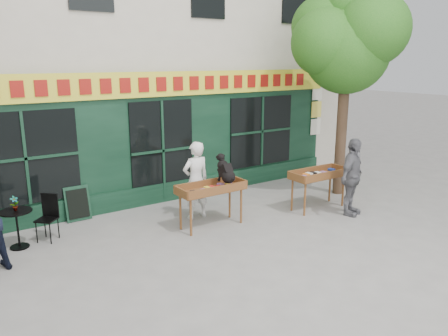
# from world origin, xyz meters

# --- Properties ---
(ground) EXTENTS (80.00, 80.00, 0.00)m
(ground) POSITION_xyz_m (0.00, 0.00, 0.00)
(ground) COLOR slate
(ground) RESTS_ON ground
(building) EXTENTS (14.00, 7.26, 10.00)m
(building) POSITION_xyz_m (0.00, 5.97, 4.97)
(building) COLOR beige
(building) RESTS_ON ground
(street_tree) EXTENTS (3.05, 2.90, 5.60)m
(street_tree) POSITION_xyz_m (4.34, 0.36, 4.11)
(street_tree) COLOR #382619
(street_tree) RESTS_ON ground
(book_cart_center) EXTENTS (1.50, 0.63, 0.99)m
(book_cart_center) POSITION_xyz_m (0.08, 0.18, 0.82)
(book_cart_center) COLOR brown
(book_cart_center) RESTS_ON ground
(dog) EXTENTS (0.34, 0.60, 0.60)m
(dog) POSITION_xyz_m (0.43, 0.13, 1.29)
(dog) COLOR black
(dog) RESTS_ON book_cart_center
(woman) EXTENTS (0.66, 0.43, 1.80)m
(woman) POSITION_xyz_m (0.08, 0.83, 0.90)
(woman) COLOR white
(woman) RESTS_ON ground
(book_cart_right) EXTENTS (1.51, 0.64, 0.99)m
(book_cart_right) POSITION_xyz_m (2.90, -0.29, 0.82)
(book_cart_right) COLOR brown
(book_cart_right) RESTS_ON ground
(man_right) EXTENTS (1.16, 0.78, 1.83)m
(man_right) POSITION_xyz_m (3.20, -1.04, 0.92)
(man_right) COLOR #5D5D63
(man_right) RESTS_ON ground
(bistro_table) EXTENTS (0.60, 0.60, 0.76)m
(bistro_table) POSITION_xyz_m (-3.64, 1.33, 0.54)
(bistro_table) COLOR black
(bistro_table) RESTS_ON ground
(bistro_chair_right) EXTENTS (0.51, 0.51, 0.95)m
(bistro_chair_right) POSITION_xyz_m (-3.03, 1.44, 0.56)
(bistro_chair_right) COLOR black
(bistro_chair_right) RESTS_ON ground
(potted_plant) EXTENTS (0.18, 0.14, 0.29)m
(potted_plant) POSITION_xyz_m (-3.64, 1.33, 0.91)
(potted_plant) COLOR gray
(potted_plant) RESTS_ON bistro_table
(chalkboard) EXTENTS (0.56, 0.20, 0.79)m
(chalkboard) POSITION_xyz_m (-2.23, 2.19, 0.40)
(chalkboard) COLOR black
(chalkboard) RESTS_ON ground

